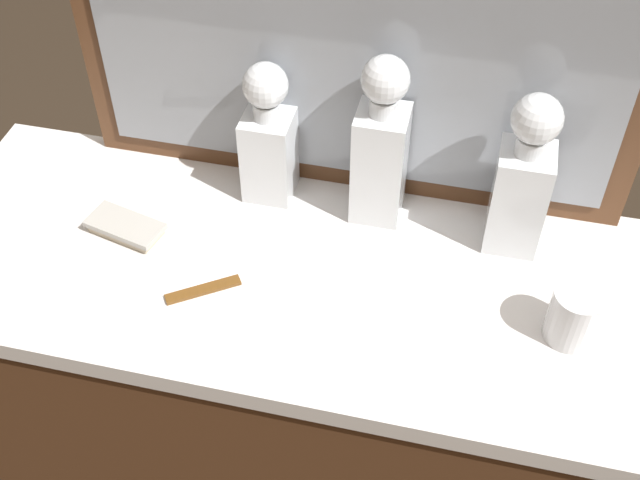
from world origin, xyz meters
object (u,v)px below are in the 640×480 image
at_px(crystal_tumbler_rear, 574,317).
at_px(crystal_decanter_left, 269,144).
at_px(tortoiseshell_comb, 203,290).
at_px(crystal_decanter_far_left, 521,188).
at_px(silver_brush_front, 126,228).
at_px(crystal_decanter_right, 380,155).

bearing_deg(crystal_tumbler_rear, crystal_decanter_left, 158.12).
bearing_deg(crystal_decanter_left, tortoiseshell_comb, -99.29).
xyz_separation_m(crystal_decanter_far_left, silver_brush_front, (-0.65, -0.13, -0.11)).
relative_size(crystal_decanter_left, crystal_tumbler_rear, 2.83).
bearing_deg(crystal_tumbler_rear, crystal_decanter_right, 148.57).
height_order(crystal_decanter_far_left, crystal_tumbler_rear, crystal_decanter_far_left).
bearing_deg(crystal_decanter_far_left, crystal_tumbler_rear, -61.09).
distance_m(crystal_decanter_far_left, crystal_decanter_right, 0.24).
distance_m(crystal_decanter_left, silver_brush_front, 0.29).
relative_size(crystal_decanter_right, silver_brush_front, 2.19).
height_order(crystal_decanter_far_left, crystal_decanter_left, crystal_decanter_far_left).
bearing_deg(crystal_decanter_right, silver_brush_front, -159.47).
relative_size(crystal_tumbler_rear, tortoiseshell_comb, 0.83).
distance_m(crystal_decanter_far_left, tortoiseshell_comb, 0.54).
relative_size(crystal_decanter_right, crystal_tumbler_rear, 3.34).
relative_size(crystal_decanter_right, tortoiseshell_comb, 2.78).
bearing_deg(crystal_decanter_right, crystal_tumbler_rear, -31.43).
xyz_separation_m(crystal_decanter_far_left, tortoiseshell_comb, (-0.48, -0.23, -0.12)).
bearing_deg(tortoiseshell_comb, crystal_decanter_right, 46.31).
distance_m(crystal_decanter_right, silver_brush_front, 0.46).
relative_size(crystal_tumbler_rear, silver_brush_front, 0.66).
bearing_deg(crystal_decanter_left, crystal_decanter_right, -2.44).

